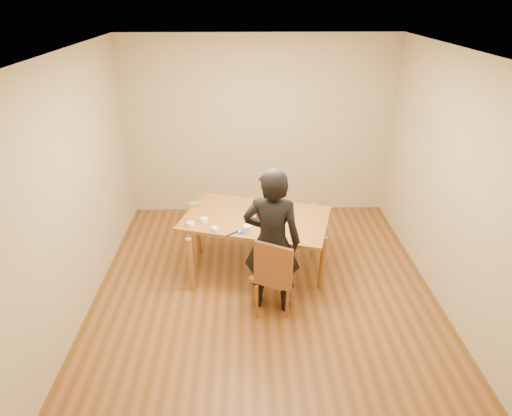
{
  "coord_description": "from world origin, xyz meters",
  "views": [
    {
      "loc": [
        -0.21,
        -4.01,
        3.22
      ],
      "look_at": [
        -0.09,
        0.51,
        0.9
      ],
      "focal_mm": 30.0,
      "sensor_mm": 36.0,
      "label": 1
    }
  ],
  "objects_px": {
    "dining_table": "(256,219)",
    "person": "(272,242)",
    "dining_chair": "(272,275)",
    "cake": "(269,212)",
    "cake_plate": "(269,215)"
  },
  "relations": [
    {
      "from": "dining_table",
      "to": "person",
      "type": "xyz_separation_m",
      "value": [
        0.15,
        -0.73,
        0.11
      ]
    },
    {
      "from": "dining_chair",
      "to": "dining_table",
      "type": "bearing_deg",
      "value": 128.07
    },
    {
      "from": "cake",
      "to": "person",
      "type": "relative_size",
      "value": 0.13
    },
    {
      "from": "dining_table",
      "to": "person",
      "type": "height_order",
      "value": "person"
    },
    {
      "from": "dining_chair",
      "to": "cake",
      "type": "distance_m",
      "value": 0.87
    },
    {
      "from": "dining_table",
      "to": "dining_chair",
      "type": "relative_size",
      "value": 4.47
    },
    {
      "from": "cake_plate",
      "to": "person",
      "type": "bearing_deg",
      "value": -90.71
    },
    {
      "from": "dining_table",
      "to": "cake_plate",
      "type": "distance_m",
      "value": 0.16
    },
    {
      "from": "person",
      "to": "dining_table",
      "type": "bearing_deg",
      "value": -67.58
    },
    {
      "from": "cake_plate",
      "to": "dining_table",
      "type": "bearing_deg",
      "value": -174.71
    },
    {
      "from": "cake",
      "to": "dining_table",
      "type": "bearing_deg",
      "value": -174.71
    },
    {
      "from": "dining_chair",
      "to": "person",
      "type": "distance_m",
      "value": 0.4
    },
    {
      "from": "dining_table",
      "to": "dining_chair",
      "type": "height_order",
      "value": "dining_table"
    },
    {
      "from": "dining_table",
      "to": "cake",
      "type": "bearing_deg",
      "value": 21.17
    },
    {
      "from": "cake",
      "to": "person",
      "type": "distance_m",
      "value": 0.75
    }
  ]
}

